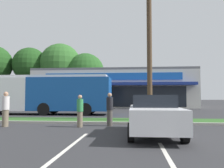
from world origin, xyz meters
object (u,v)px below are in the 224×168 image
car_0 (49,103)px  pedestrian_mid (80,111)px  utility_pole (147,29)px  city_bus (39,93)px  car_1 (153,114)px  pedestrian_far (110,109)px  pedestrian_near_bench (6,109)px

car_0 → pedestrian_mid: (6.94, -14.23, 0.02)m
utility_pole → pedestrian_mid: (-3.44, -2.57, -4.77)m
city_bus → car_1: 13.17m
car_1 → pedestrian_far: bearing=-142.9°
pedestrian_near_bench → pedestrian_mid: (3.71, 0.20, -0.08)m
pedestrian_far → car_0: bearing=139.3°
car_1 → pedestrian_far: 3.29m
utility_pole → pedestrian_mid: 6.41m
car_1 → pedestrian_mid: 3.95m
utility_pole → car_1: size_ratio=2.24×
pedestrian_mid → pedestrian_far: 1.52m
pedestrian_mid → car_0: bearing=-35.4°
utility_pole → car_0: size_ratio=2.33×
car_0 → pedestrian_near_bench: pedestrian_near_bench is taller
pedestrian_mid → city_bus: bearing=-26.7°
city_bus → pedestrian_near_bench: bearing=101.4°
utility_pole → car_1: 6.62m
pedestrian_near_bench → pedestrian_mid: bearing=39.4°
utility_pole → city_bus: (-8.81, 5.19, -3.79)m
car_1 → pedestrian_near_bench: 7.33m
pedestrian_mid → pedestrian_far: (1.40, 0.59, 0.05)m
utility_pole → car_0: 16.33m
car_0 → car_1: size_ratio=0.96×
pedestrian_mid → utility_pole: bearing=-114.7°
utility_pole → pedestrian_mid: utility_pole is taller
car_1 → pedestrian_far: pedestrian_far is taller
city_bus → pedestrian_mid: 9.48m
city_bus → pedestrian_near_bench: size_ratio=7.04×
city_bus → car_0: bearing=-76.7°
city_bus → car_0: 6.73m
utility_pole → pedestrian_far: 5.50m
pedestrian_near_bench → city_bus: bearing=138.2°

